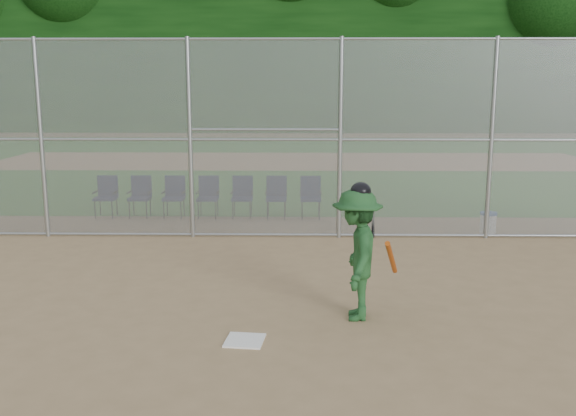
{
  "coord_description": "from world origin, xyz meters",
  "views": [
    {
      "loc": [
        0.17,
        -7.8,
        3.12
      ],
      "look_at": [
        0.0,
        2.5,
        1.1
      ],
      "focal_mm": 40.0,
      "sensor_mm": 36.0,
      "label": 1
    }
  ],
  "objects_px": {
    "batter_at_plate": "(357,253)",
    "chair_0": "(105,197)",
    "home_plate": "(245,340)",
    "water_cooler": "(488,222)"
  },
  "relations": [
    {
      "from": "batter_at_plate",
      "to": "water_cooler",
      "type": "xyz_separation_m",
      "value": [
        3.22,
        5.01,
        -0.67
      ]
    },
    {
      "from": "home_plate",
      "to": "batter_at_plate",
      "type": "bearing_deg",
      "value": 30.24
    },
    {
      "from": "batter_at_plate",
      "to": "chair_0",
      "type": "distance_m",
      "value": 8.39
    },
    {
      "from": "batter_at_plate",
      "to": "chair_0",
      "type": "height_order",
      "value": "batter_at_plate"
    },
    {
      "from": "batter_at_plate",
      "to": "water_cooler",
      "type": "distance_m",
      "value": 6.0
    },
    {
      "from": "home_plate",
      "to": "chair_0",
      "type": "relative_size",
      "value": 0.48
    },
    {
      "from": "batter_at_plate",
      "to": "chair_0",
      "type": "xyz_separation_m",
      "value": [
        -5.3,
        6.49,
        -0.42
      ]
    },
    {
      "from": "batter_at_plate",
      "to": "chair_0",
      "type": "relative_size",
      "value": 1.93
    },
    {
      "from": "water_cooler",
      "to": "chair_0",
      "type": "relative_size",
      "value": 0.46
    },
    {
      "from": "home_plate",
      "to": "chair_0",
      "type": "distance_m",
      "value": 8.3
    }
  ]
}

